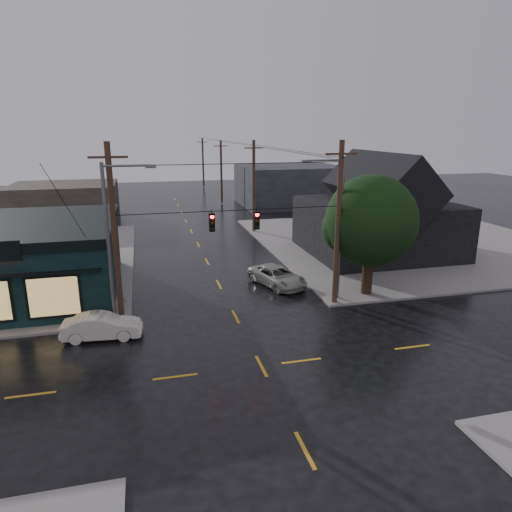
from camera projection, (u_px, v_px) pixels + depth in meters
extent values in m
plane|color=black|center=(261.00, 366.00, 21.44)|extent=(160.00, 160.00, 0.00)
cube|color=gray|center=(407.00, 241.00, 44.77)|extent=(28.00, 28.00, 0.15)
cube|color=black|center=(377.00, 227.00, 40.17)|extent=(12.00, 11.00, 4.50)
cylinder|color=black|center=(368.00, 267.00, 30.06)|extent=(0.70, 0.70, 3.58)
sphere|color=black|center=(371.00, 221.00, 29.22)|extent=(5.94, 5.94, 5.94)
cylinder|color=black|center=(233.00, 210.00, 25.81)|extent=(13.00, 0.04, 0.04)
cube|color=#2F2722|center=(65.00, 202.00, 54.95)|extent=(12.00, 10.00, 4.40)
cube|color=#232428|center=(289.00, 185.00, 66.46)|extent=(14.00, 12.00, 5.60)
imported|color=silver|center=(102.00, 326.00, 24.11)|extent=(4.22, 1.79, 1.35)
imported|color=#A3A497|center=(277.00, 276.00, 32.28)|extent=(3.83, 5.38, 1.36)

